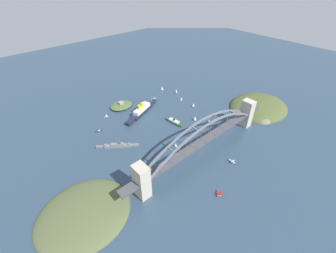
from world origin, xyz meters
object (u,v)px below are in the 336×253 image
(small_boat_4, at_px, (176,91))
(small_boat_8, at_px, (181,99))
(harbor_ferry_steamer, at_px, (174,122))
(small_boat_9, at_px, (162,88))
(harbor_arch_bridge, at_px, (204,140))
(small_boat_6, at_px, (99,131))
(small_boat_0, at_px, (154,99))
(small_boat_5, at_px, (209,121))
(small_boat_1, at_px, (106,115))
(small_boat_2, at_px, (193,105))
(small_boat_3, at_px, (176,145))
(channel_marker_buoy, at_px, (184,142))
(ocean_liner, at_px, (142,110))
(small_boat_7, at_px, (195,118))
(seaplane_taxiing_near_bridge, at_px, (219,194))
(naval_cruiser, at_px, (118,146))
(seaplane_second_in_formation, at_px, (232,161))
(fort_island_mid_harbor, at_px, (121,105))

(small_boat_4, xyz_separation_m, small_boat_8, (-14.19, -30.97, -3.20))
(harbor_ferry_steamer, distance_m, small_boat_9, 133.77)
(harbor_arch_bridge, height_order, small_boat_6, harbor_arch_bridge)
(small_boat_0, distance_m, small_boat_9, 45.20)
(small_boat_5, bearing_deg, small_boat_9, 83.07)
(small_boat_5, distance_m, small_boat_6, 199.09)
(small_boat_1, bearing_deg, small_boat_2, -29.18)
(small_boat_3, bearing_deg, harbor_ferry_steamer, 49.19)
(small_boat_8, xyz_separation_m, channel_marker_buoy, (-96.04, -105.24, 0.31))
(harbor_arch_bridge, xyz_separation_m, ocean_liner, (-1.40, 155.20, -20.55))
(ocean_liner, bearing_deg, small_boat_7, -55.30)
(small_boat_9, bearing_deg, seaplane_taxiing_near_bridge, -116.36)
(harbor_arch_bridge, bearing_deg, small_boat_5, 33.22)
(naval_cruiser, relative_size, small_boat_3, 7.67)
(seaplane_taxiing_near_bridge, bearing_deg, small_boat_9, 63.64)
(small_boat_0, distance_m, small_boat_3, 160.23)
(seaplane_taxiing_near_bridge, height_order, small_boat_9, small_boat_9)
(ocean_liner, xyz_separation_m, seaplane_second_in_formation, (19.74, -197.92, -4.03))
(small_boat_2, distance_m, small_boat_9, 99.50)
(small_boat_1, height_order, small_boat_8, small_boat_1)
(ocean_liner, xyz_separation_m, small_boat_8, (94.70, -13.78, -5.46))
(naval_cruiser, relative_size, small_boat_7, 5.56)
(small_boat_6, xyz_separation_m, channel_marker_buoy, (90.39, -121.51, 0.40))
(small_boat_4, bearing_deg, small_boat_9, 116.25)
(seaplane_second_in_formation, distance_m, small_boat_1, 245.32)
(seaplane_second_in_formation, relative_size, small_boat_3, 1.46)
(small_boat_0, relative_size, small_boat_3, 1.35)
(harbor_ferry_steamer, xyz_separation_m, small_boat_3, (-42.68, -49.41, 0.85))
(small_boat_0, bearing_deg, small_boat_3, -116.37)
(small_boat_5, distance_m, channel_marker_buoy, 76.40)
(harbor_arch_bridge, distance_m, small_boat_0, 192.35)
(harbor_arch_bridge, distance_m, naval_cruiser, 136.28)
(fort_island_mid_harbor, distance_m, small_boat_1, 43.18)
(small_boat_8, bearing_deg, small_boat_3, -137.95)
(harbor_arch_bridge, xyz_separation_m, small_boat_7, (58.06, 69.32, -22.26))
(ocean_liner, height_order, small_boat_1, ocean_liner)
(fort_island_mid_harbor, bearing_deg, small_boat_0, -14.97)
(harbor_arch_bridge, height_order, naval_cruiser, harbor_arch_bridge)
(small_boat_6, height_order, small_boat_8, small_boat_8)
(small_boat_0, distance_m, small_boat_2, 88.22)
(harbor_arch_bridge, xyz_separation_m, harbor_ferry_steamer, (23.39, 89.27, -24.36))
(small_boat_5, bearing_deg, fort_island_mid_harbor, 120.73)
(harbor_arch_bridge, relative_size, small_boat_2, 30.29)
(small_boat_4, distance_m, small_boat_8, 34.21)
(harbor_ferry_steamer, bearing_deg, small_boat_0, 73.16)
(seaplane_taxiing_near_bridge, bearing_deg, harbor_ferry_steamer, 67.16)
(ocean_liner, distance_m, small_boat_1, 68.40)
(ocean_liner, relative_size, naval_cruiser, 1.69)
(small_boat_0, bearing_deg, harbor_ferry_steamer, -106.84)
(harbor_arch_bridge, relative_size, seaplane_taxiing_near_bridge, 29.84)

